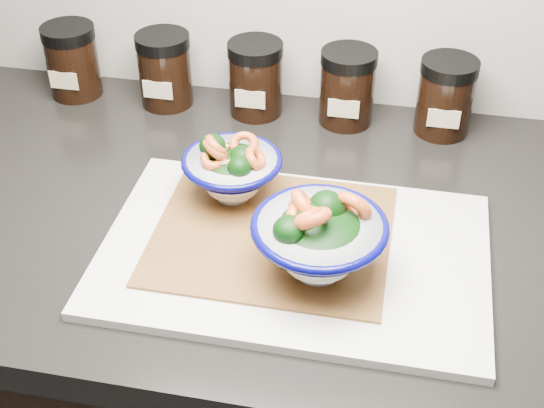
% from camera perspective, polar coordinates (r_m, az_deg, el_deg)
% --- Properties ---
extents(countertop, '(3.50, 0.60, 0.04)m').
position_cam_1_polar(countertop, '(0.98, -1.93, -1.28)').
color(countertop, black).
rests_on(countertop, cabinet).
extents(cutting_board, '(0.45, 0.30, 0.01)m').
position_cam_1_polar(cutting_board, '(0.89, 1.66, -3.76)').
color(cutting_board, silver).
rests_on(cutting_board, countertop).
extents(bamboo_mat, '(0.28, 0.24, 0.00)m').
position_cam_1_polar(bamboo_mat, '(0.90, 0.00, -2.31)').
color(bamboo_mat, '#98652D').
rests_on(bamboo_mat, cutting_board).
extents(bowl_left, '(0.13, 0.13, 0.10)m').
position_cam_1_polar(bowl_left, '(0.94, -3.04, 2.57)').
color(bowl_left, white).
rests_on(bowl_left, bamboo_mat).
extents(bowl_right, '(0.15, 0.15, 0.11)m').
position_cam_1_polar(bowl_right, '(0.83, 3.50, -2.54)').
color(bowl_right, white).
rests_on(bowl_right, bamboo_mat).
extents(spice_jar_a, '(0.08, 0.08, 0.11)m').
position_cam_1_polar(spice_jar_a, '(1.23, -14.81, 10.39)').
color(spice_jar_a, black).
rests_on(spice_jar_a, countertop).
extents(spice_jar_b, '(0.08, 0.08, 0.11)m').
position_cam_1_polar(spice_jar_b, '(1.18, -8.07, 9.99)').
color(spice_jar_b, black).
rests_on(spice_jar_b, countertop).
extents(spice_jar_c, '(0.08, 0.08, 0.11)m').
position_cam_1_polar(spice_jar_c, '(1.14, -1.25, 9.44)').
color(spice_jar_c, black).
rests_on(spice_jar_c, countertop).
extents(spice_jar_d, '(0.08, 0.08, 0.11)m').
position_cam_1_polar(spice_jar_d, '(1.12, 5.69, 8.75)').
color(spice_jar_d, black).
rests_on(spice_jar_d, countertop).
extents(spice_jar_e, '(0.08, 0.08, 0.11)m').
position_cam_1_polar(spice_jar_e, '(1.12, 12.93, 7.89)').
color(spice_jar_e, black).
rests_on(spice_jar_e, countertop).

